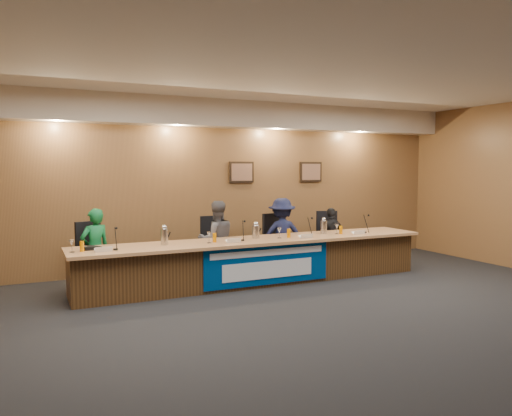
{
  "coord_description": "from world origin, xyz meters",
  "views": [
    {
      "loc": [
        -3.56,
        -5.11,
        1.94
      ],
      "look_at": [
        0.02,
        2.49,
        1.26
      ],
      "focal_mm": 35.0,
      "sensor_mm": 36.0,
      "label": 1
    }
  ],
  "objects_px": {
    "panelist_b": "(217,240)",
    "office_chair_a": "(95,259)",
    "banner": "(268,265)",
    "panelist_a": "(95,250)",
    "dais_body": "(257,262)",
    "panelist_c": "(282,235)",
    "office_chair_b": "(215,250)",
    "panelist_d": "(332,237)",
    "carafe_left": "(164,237)",
    "carafe_right": "(324,227)",
    "speakerphone": "(91,248)",
    "office_chair_d": "(329,242)",
    "office_chair_c": "(279,246)",
    "carafe_mid": "(256,232)"
  },
  "relations": [
    {
      "from": "panelist_b",
      "to": "office_chair_a",
      "type": "height_order",
      "value": "panelist_b"
    },
    {
      "from": "banner",
      "to": "panelist_a",
      "type": "relative_size",
      "value": 1.69
    },
    {
      "from": "dais_body",
      "to": "panelist_c",
      "type": "relative_size",
      "value": 4.35
    },
    {
      "from": "panelist_b",
      "to": "office_chair_b",
      "type": "height_order",
      "value": "panelist_b"
    },
    {
      "from": "panelist_a",
      "to": "office_chair_b",
      "type": "relative_size",
      "value": 2.72
    },
    {
      "from": "panelist_d",
      "to": "carafe_left",
      "type": "xyz_separation_m",
      "value": [
        -3.48,
        -0.6,
        0.29
      ]
    },
    {
      "from": "office_chair_b",
      "to": "carafe_left",
      "type": "distance_m",
      "value": 1.35
    },
    {
      "from": "panelist_b",
      "to": "office_chair_b",
      "type": "xyz_separation_m",
      "value": [
        0.0,
        0.1,
        -0.2
      ]
    },
    {
      "from": "office_chair_a",
      "to": "carafe_right",
      "type": "bearing_deg",
      "value": -26.84
    },
    {
      "from": "banner",
      "to": "panelist_d",
      "type": "xyz_separation_m",
      "value": [
        1.9,
        1.01,
        0.2
      ]
    },
    {
      "from": "office_chair_a",
      "to": "speakerphone",
      "type": "xyz_separation_m",
      "value": [
        -0.13,
        -0.69,
        0.3
      ]
    },
    {
      "from": "panelist_c",
      "to": "office_chair_d",
      "type": "distance_m",
      "value": 1.13
    },
    {
      "from": "panelist_b",
      "to": "panelist_d",
      "type": "bearing_deg",
      "value": -175.51
    },
    {
      "from": "banner",
      "to": "office_chair_d",
      "type": "xyz_separation_m",
      "value": [
        1.9,
        1.11,
        0.1
      ]
    },
    {
      "from": "office_chair_c",
      "to": "carafe_right",
      "type": "height_order",
      "value": "carafe_right"
    },
    {
      "from": "banner",
      "to": "office_chair_d",
      "type": "distance_m",
      "value": 2.2
    },
    {
      "from": "carafe_right",
      "to": "carafe_mid",
      "type": "bearing_deg",
      "value": -179.58
    },
    {
      "from": "panelist_d",
      "to": "carafe_mid",
      "type": "distance_m",
      "value": 2.0
    },
    {
      "from": "dais_body",
      "to": "office_chair_b",
      "type": "bearing_deg",
      "value": 125.85
    },
    {
      "from": "carafe_mid",
      "to": "carafe_right",
      "type": "relative_size",
      "value": 0.93
    },
    {
      "from": "office_chair_a",
      "to": "office_chair_b",
      "type": "relative_size",
      "value": 1.0
    },
    {
      "from": "carafe_right",
      "to": "banner",
      "type": "bearing_deg",
      "value": -160.87
    },
    {
      "from": "dais_body",
      "to": "carafe_right",
      "type": "relative_size",
      "value": 25.53
    },
    {
      "from": "dais_body",
      "to": "office_chair_b",
      "type": "relative_size",
      "value": 12.5
    },
    {
      "from": "office_chair_c",
      "to": "carafe_left",
      "type": "xyz_separation_m",
      "value": [
        -2.38,
        -0.7,
        0.4
      ]
    },
    {
      "from": "dais_body",
      "to": "panelist_a",
      "type": "height_order",
      "value": "panelist_a"
    },
    {
      "from": "panelist_d",
      "to": "speakerphone",
      "type": "bearing_deg",
      "value": -3.37
    },
    {
      "from": "panelist_c",
      "to": "carafe_left",
      "type": "bearing_deg",
      "value": 27.01
    },
    {
      "from": "carafe_right",
      "to": "speakerphone",
      "type": "distance_m",
      "value": 4.03
    },
    {
      "from": "panelist_c",
      "to": "speakerphone",
      "type": "height_order",
      "value": "panelist_c"
    },
    {
      "from": "panelist_d",
      "to": "office_chair_d",
      "type": "relative_size",
      "value": 2.42
    },
    {
      "from": "banner",
      "to": "panelist_a",
      "type": "height_order",
      "value": "panelist_a"
    },
    {
      "from": "office_chair_c",
      "to": "banner",
      "type": "bearing_deg",
      "value": -140.52
    },
    {
      "from": "panelist_c",
      "to": "carafe_left",
      "type": "relative_size",
      "value": 5.5
    },
    {
      "from": "office_chair_b",
      "to": "office_chair_d",
      "type": "relative_size",
      "value": 1.0
    },
    {
      "from": "panelist_b",
      "to": "office_chair_a",
      "type": "bearing_deg",
      "value": 1.69
    },
    {
      "from": "panelist_b",
      "to": "speakerphone",
      "type": "height_order",
      "value": "panelist_b"
    },
    {
      "from": "panelist_c",
      "to": "carafe_mid",
      "type": "relative_size",
      "value": 6.33
    },
    {
      "from": "office_chair_a",
      "to": "carafe_right",
      "type": "relative_size",
      "value": 2.04
    },
    {
      "from": "office_chair_b",
      "to": "carafe_left",
      "type": "bearing_deg",
      "value": -139.77
    },
    {
      "from": "office_chair_b",
      "to": "office_chair_d",
      "type": "height_order",
      "value": "same"
    },
    {
      "from": "panelist_a",
      "to": "office_chair_b",
      "type": "xyz_separation_m",
      "value": [
        2.04,
        0.1,
        -0.17
      ]
    },
    {
      "from": "dais_body",
      "to": "office_chair_c",
      "type": "distance_m",
      "value": 1.06
    },
    {
      "from": "panelist_b",
      "to": "dais_body",
      "type": "bearing_deg",
      "value": 134.66
    },
    {
      "from": "banner",
      "to": "office_chair_b",
      "type": "bearing_deg",
      "value": 114.34
    },
    {
      "from": "banner",
      "to": "panelist_a",
      "type": "bearing_deg",
      "value": 158.33
    },
    {
      "from": "panelist_b",
      "to": "panelist_c",
      "type": "xyz_separation_m",
      "value": [
        1.29,
        0.0,
        0.01
      ]
    },
    {
      "from": "panelist_a",
      "to": "office_chair_c",
      "type": "distance_m",
      "value": 3.34
    },
    {
      "from": "carafe_mid",
      "to": "carafe_right",
      "type": "bearing_deg",
      "value": 0.42
    },
    {
      "from": "office_chair_b",
      "to": "office_chair_c",
      "type": "bearing_deg",
      "value": 7.49
    }
  ]
}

